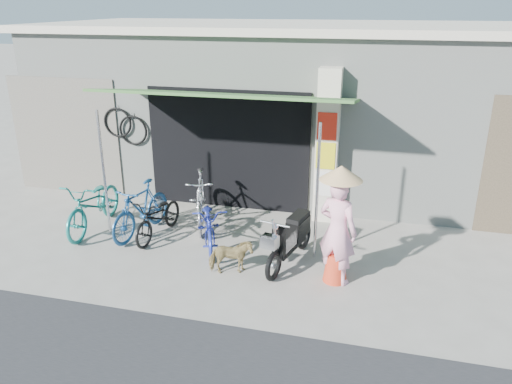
% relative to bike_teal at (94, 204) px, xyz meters
% --- Properties ---
extents(ground, '(80.00, 80.00, 0.00)m').
position_rel_bike_teal_xyz_m(ground, '(3.35, -0.86, -0.51)').
color(ground, gray).
rests_on(ground, ground).
extents(bicycle_shop, '(12.30, 5.30, 3.66)m').
position_rel_bike_teal_xyz_m(bicycle_shop, '(3.34, 4.24, 1.33)').
color(bicycle_shop, '#AAAFA6').
rests_on(bicycle_shop, ground).
extents(shop_pillar, '(0.42, 0.44, 3.00)m').
position_rel_bike_teal_xyz_m(shop_pillar, '(4.20, 1.59, 0.99)').
color(shop_pillar, beige).
rests_on(shop_pillar, ground).
extents(awning, '(4.60, 1.88, 2.72)m').
position_rel_bike_teal_xyz_m(awning, '(2.44, 0.77, 2.00)').
color(awning, '#335D2A').
rests_on(awning, ground).
extents(neighbour_left, '(2.60, 0.06, 2.60)m').
position_rel_bike_teal_xyz_m(neighbour_left, '(-1.65, 1.73, 0.79)').
color(neighbour_left, '#6B665B').
rests_on(neighbour_left, ground).
extents(bike_teal, '(0.77, 1.97, 1.02)m').
position_rel_bike_teal_xyz_m(bike_teal, '(0.00, 0.00, 0.00)').
color(bike_teal, '#1B7C75').
rests_on(bike_teal, ground).
extents(bike_blue, '(0.77, 1.73, 1.00)m').
position_rel_bike_teal_xyz_m(bike_blue, '(0.97, 0.01, -0.01)').
color(bike_blue, navy).
rests_on(bike_blue, ground).
extents(bike_black, '(0.68, 1.56, 0.80)m').
position_rel_bike_teal_xyz_m(bike_black, '(1.33, -0.02, -0.11)').
color(bike_black, black).
rests_on(bike_black, ground).
extents(bike_silver, '(1.03, 1.84, 1.07)m').
position_rel_bike_teal_xyz_m(bike_silver, '(1.91, 0.65, 0.02)').
color(bike_silver, silver).
rests_on(bike_silver, ground).
extents(bike_navy, '(1.15, 1.74, 0.86)m').
position_rel_bike_teal_xyz_m(bike_navy, '(2.38, -0.17, -0.08)').
color(bike_navy, '#22309E').
rests_on(bike_navy, ground).
extents(street_dog, '(0.77, 0.54, 0.59)m').
position_rel_bike_teal_xyz_m(street_dog, '(3.02, -1.00, -0.21)').
color(street_dog, tan).
rests_on(street_dog, ground).
extents(moped, '(0.64, 1.69, 0.97)m').
position_rel_bike_teal_xyz_m(moped, '(3.88, -0.39, -0.07)').
color(moped, black).
rests_on(moped, ground).
extents(nun, '(0.74, 0.64, 1.90)m').
position_rel_bike_teal_xyz_m(nun, '(4.67, -0.80, 0.42)').
color(nun, '#F0A2BB').
rests_on(nun, ground).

